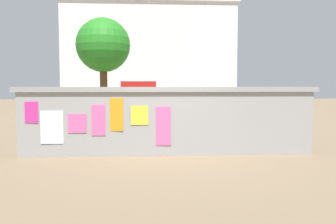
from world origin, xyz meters
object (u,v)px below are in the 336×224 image
object	(u,v)px
motorcycle	(74,125)
tree_roadside	(103,46)
person_walking	(71,105)
bicycle_near	(271,133)
auto_rickshaw_truck	(167,108)
bicycle_far	(151,134)

from	to	relation	value
motorcycle	tree_roadside	world-z (taller)	tree_roadside
person_walking	bicycle_near	bearing A→B (deg)	-28.04
motorcycle	bicycle_near	distance (m)	5.94
person_walking	tree_roadside	distance (m)	5.80
tree_roadside	bicycle_near	bearing A→B (deg)	-56.04
auto_rickshaw_truck	tree_roadside	bearing A→B (deg)	118.38
bicycle_far	tree_roadside	distance (m)	9.37
bicycle_far	person_walking	distance (m)	4.46
auto_rickshaw_truck	person_walking	bearing A→B (deg)	175.23
auto_rickshaw_truck	motorcycle	distance (m)	3.41
person_walking	tree_roadside	xyz separation A→B (m)	(0.56, 5.09, 2.72)
auto_rickshaw_truck	bicycle_near	xyz separation A→B (m)	(2.75, -3.03, -0.54)
bicycle_near	person_walking	xyz separation A→B (m)	(-6.22, 3.32, 0.62)
auto_rickshaw_truck	tree_roadside	xyz separation A→B (m)	(-2.91, 5.38, 2.80)
motorcycle	tree_roadside	xyz separation A→B (m)	(0.10, 6.93, 3.24)
bicycle_far	tree_roadside	xyz separation A→B (m)	(-2.30, 8.45, 3.34)
motorcycle	bicycle_near	xyz separation A→B (m)	(5.76, -1.47, -0.10)
auto_rickshaw_truck	person_walking	world-z (taller)	auto_rickshaw_truck
tree_roadside	auto_rickshaw_truck	bearing A→B (deg)	-61.62
bicycle_near	person_walking	bearing A→B (deg)	151.96
bicycle_near	person_walking	size ratio (longest dim) A/B	1.02
motorcycle	person_walking	distance (m)	1.97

